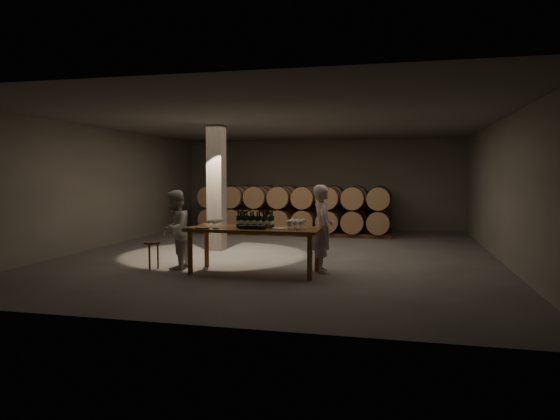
% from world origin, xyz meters
% --- Properties ---
extents(room, '(12.00, 12.00, 12.00)m').
position_xyz_m(room, '(-1.80, 0.20, 1.60)').
color(room, '#504D4B').
rests_on(room, ground).
extents(tasting_table, '(2.60, 1.10, 0.90)m').
position_xyz_m(tasting_table, '(0.00, -2.50, 0.80)').
color(tasting_table, brown).
rests_on(tasting_table, ground).
extents(barrel_stack_back, '(6.26, 0.95, 1.57)m').
position_xyz_m(barrel_stack_back, '(-0.57, 5.20, 0.83)').
color(barrel_stack_back, brown).
rests_on(barrel_stack_back, ground).
extents(barrel_stack_front, '(6.26, 0.95, 1.57)m').
position_xyz_m(barrel_stack_front, '(-0.57, 3.80, 0.83)').
color(barrel_stack_front, brown).
rests_on(barrel_stack_front, ground).
extents(bottle_cluster, '(0.74, 0.24, 0.34)m').
position_xyz_m(bottle_cluster, '(0.01, -2.48, 1.02)').
color(bottle_cluster, black).
rests_on(bottle_cluster, tasting_table).
extents(lying_bottles, '(0.62, 0.08, 0.08)m').
position_xyz_m(lying_bottles, '(0.05, -2.81, 0.94)').
color(lying_bottles, black).
rests_on(lying_bottles, tasting_table).
extents(glass_cluster_left, '(0.19, 0.52, 0.16)m').
position_xyz_m(glass_cluster_left, '(-0.79, -2.55, 1.02)').
color(glass_cluster_left, silver).
rests_on(glass_cluster_left, tasting_table).
extents(glass_cluster_right, '(0.31, 0.42, 0.19)m').
position_xyz_m(glass_cluster_right, '(0.85, -2.58, 1.04)').
color(glass_cluster_right, silver).
rests_on(glass_cluster_right, tasting_table).
extents(plate, '(0.30, 0.30, 0.02)m').
position_xyz_m(plate, '(0.53, -2.58, 0.91)').
color(plate, silver).
rests_on(plate, tasting_table).
extents(notebook_near, '(0.28, 0.25, 0.03)m').
position_xyz_m(notebook_near, '(-0.92, -2.91, 0.92)').
color(notebook_near, brown).
rests_on(notebook_near, tasting_table).
extents(notebook_corner, '(0.26, 0.30, 0.02)m').
position_xyz_m(notebook_corner, '(-1.15, -2.90, 0.91)').
color(notebook_corner, brown).
rests_on(notebook_corner, tasting_table).
extents(pen, '(0.15, 0.02, 0.01)m').
position_xyz_m(pen, '(-0.65, -2.90, 0.91)').
color(pen, black).
rests_on(pen, tasting_table).
extents(stool, '(0.34, 0.34, 0.56)m').
position_xyz_m(stool, '(-2.17, -2.60, 0.46)').
color(stool, brown).
rests_on(stool, ground).
extents(person_man, '(0.59, 0.73, 1.74)m').
position_xyz_m(person_man, '(1.29, -2.12, 0.87)').
color(person_man, beige).
rests_on(person_man, ground).
extents(person_woman, '(0.65, 0.82, 1.62)m').
position_xyz_m(person_woman, '(-1.72, -2.43, 0.81)').
color(person_woman, silver).
rests_on(person_woman, ground).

